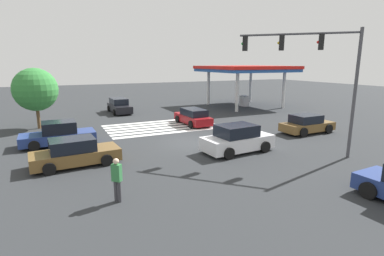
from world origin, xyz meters
TOP-DOWN VIEW (x-y plane):
  - ground_plane at (0.00, 0.00)m, footprint 123.21×123.21m
  - crosswalk_markings at (0.00, -5.85)m, footprint 9.35×5.35m
  - traffic_signal_mast at (-5.19, 5.19)m, footprint 4.68×4.68m
  - car_0 at (7.50, 1.42)m, footprint 4.54×2.31m
  - car_1 at (8.14, -3.37)m, footprint 4.64×2.21m
  - car_3 at (-1.60, 3.01)m, footprint 4.51×2.42m
  - car_4 at (-9.27, 1.11)m, footprint 4.28×2.08m
  - car_5 at (1.72, -14.83)m, footprint 2.04×4.83m
  - car_6 at (-2.76, -5.61)m, footprint 2.00×4.48m
  - gas_station_canopy at (-13.46, -13.18)m, footprint 9.60×9.60m
  - pedestrian at (6.37, 6.70)m, footprint 0.41×0.41m
  - tree_corner_a at (9.45, -9.55)m, footprint 3.45×3.45m

SIDE VIEW (x-z plane):
  - ground_plane at x=0.00m, z-range 0.00..0.00m
  - crosswalk_markings at x=0.00m, z-range 0.00..0.01m
  - car_0 at x=7.50m, z-range -0.05..1.40m
  - car_4 at x=-9.27m, z-range -0.04..1.39m
  - car_6 at x=-2.76m, z-range -0.02..1.38m
  - car_1 at x=8.14m, z-range -0.08..1.47m
  - car_5 at x=1.72m, z-range -0.04..1.52m
  - car_3 at x=-1.60m, z-range -0.06..1.62m
  - pedestrian at x=6.37m, z-range 0.11..1.88m
  - tree_corner_a at x=9.45m, z-range 0.73..5.66m
  - gas_station_canopy at x=-13.46m, z-range 1.99..6.94m
  - traffic_signal_mast at x=-5.19m, z-range 1.70..8.84m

